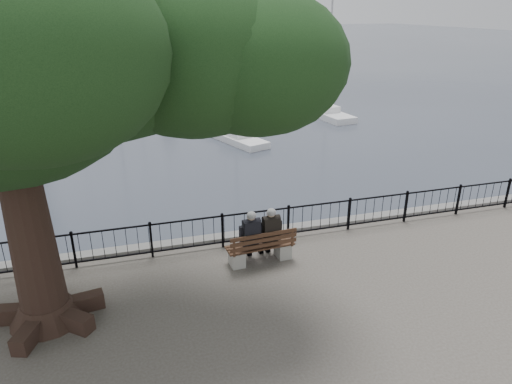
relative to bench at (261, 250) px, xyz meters
name	(u,v)px	position (x,y,z in m)	size (l,w,h in m)	color
harbor	(251,249)	(0.19, 1.60, -0.84)	(260.00, 260.00, 1.20)	slate
railing	(256,225)	(0.19, 1.10, 0.22)	(22.06, 0.06, 1.00)	black
bench	(261,250)	(0.00, 0.00, 0.00)	(1.90, 0.69, 0.98)	gray
person_left	(250,238)	(-0.29, 0.09, 0.37)	(0.47, 0.79, 1.56)	black
person_right	(269,235)	(0.27, 0.13, 0.37)	(0.47, 0.79, 1.56)	black
tree	(44,45)	(-4.44, -0.92, 5.47)	(10.83, 7.56, 8.84)	black
lion_monument	(163,53)	(2.19, 48.52, 0.97)	(6.25, 6.25, 9.16)	slate
sailboat_a	(30,140)	(-8.59, 18.16, -1.07)	(1.97, 4.74, 7.92)	white
sailboat_b	(118,118)	(-3.57, 22.24, -1.00)	(3.65, 6.00, 12.10)	white
sailboat_c	(235,136)	(3.07, 15.42, -1.02)	(3.11, 5.31, 10.53)	white
sailboat_d	(324,112)	(11.00, 20.16, -1.05)	(2.44, 6.20, 10.07)	white
sailboat_e	(41,106)	(-9.26, 27.85, -0.97)	(1.60, 5.25, 12.55)	white
sailboat_f	(138,89)	(-1.63, 34.54, -1.02)	(1.62, 5.38, 10.96)	white
sailboat_g	(223,87)	(6.28, 33.16, -1.05)	(2.39, 4.80, 9.02)	white
sailboat_h	(91,80)	(-6.14, 41.41, -0.98)	(1.66, 4.74, 11.68)	white
sailboat_i	(73,84)	(-7.69, 38.91, -0.96)	(2.23, 6.29, 14.19)	white
sailboat_j	(164,85)	(0.94, 36.30, -1.03)	(1.69, 6.02, 11.08)	white
far_shore	(271,27)	(25.73, 78.05, 2.65)	(30.00, 8.60, 9.18)	#48433B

